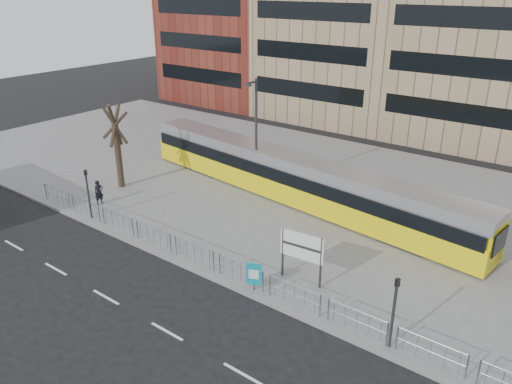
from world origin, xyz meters
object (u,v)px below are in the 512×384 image
Objects in this scene: tram at (294,178)px; pedestrian at (99,192)px; ad_panel at (254,275)px; traffic_light_west at (88,188)px; traffic_light_east at (394,304)px; bare_tree at (112,101)px; station_sign at (302,249)px; lamp_post_west at (256,132)px.

tram reaches higher than pedestrian.
traffic_light_west is (-12.39, 0.10, 1.16)m from ad_panel.
bare_tree reaches higher than traffic_light_east.
pedestrian is (-15.03, -0.20, -0.96)m from station_sign.
tram is at bearing -39.54° from pedestrian.
pedestrian is at bearing -131.64° from lamp_post_west.
traffic_light_east is (10.76, -9.65, 0.47)m from tram.
traffic_light_west is at bearing 155.88° from ad_panel.
station_sign is at bearing 175.78° from traffic_light_east.
lamp_post_west is 9.54m from bare_tree.
bare_tree is at bearing 101.46° from traffic_light_west.
station_sign is 2.51m from ad_panel.
pedestrian is 0.19× the size of bare_tree.
traffic_light_east is at bearing -34.19° from lamp_post_west.
lamp_post_west is at bearing -163.69° from tram.
tram is 16.00× the size of pedestrian.
station_sign is 13.83m from traffic_light_west.
station_sign reaches higher than pedestrian.
pedestrian is (-9.50, -8.05, -0.70)m from tram.
bare_tree is at bearing 139.77° from ad_panel.
lamp_post_west is at bearing -31.44° from pedestrian.
lamp_post_west is (-6.96, 9.29, 3.37)m from ad_panel.
tram is 12.67m from traffic_light_west.
traffic_light_west is (1.31, -1.61, 1.18)m from pedestrian.
tram is at bearing 26.11° from bare_tree.
lamp_post_west is 0.93× the size of bare_tree.
traffic_light_east is at bearing -19.41° from traffic_light_west.
station_sign is 0.82× the size of traffic_light_east.
traffic_light_west is at bearing -130.51° from pedestrian.
pedestrian is 0.51× the size of traffic_light_east.
pedestrian is 20.36m from traffic_light_east.
lamp_post_west is at bearing 40.02° from traffic_light_west.
bare_tree is (-2.61, 4.36, 4.01)m from traffic_light_west.
ad_panel is at bearing -16.58° from bare_tree.
tram is 8.23× the size of traffic_light_west.
station_sign is 0.33× the size of lamp_post_west.
station_sign is at bearing -48.13° from tram.
traffic_light_east is (18.95, 0.00, 0.00)m from traffic_light_west.
pedestrian is (-13.70, 1.71, -0.02)m from ad_panel.
traffic_light_west reaches higher than ad_panel.
tram is 3.35× the size of lamp_post_west.
traffic_light_west is 1.00× the size of traffic_light_east.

